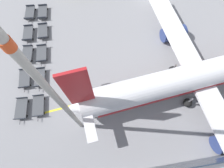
% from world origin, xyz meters
% --- Properties ---
extents(airplane, '(33.84, 40.36, 12.32)m').
position_xyz_m(airplane, '(19.61, 3.35, 3.04)').
color(airplane, white).
rests_on(airplane, ground_plane).
extents(baggage_dolly_row_near_col_a, '(3.87, 1.88, 0.92)m').
position_xyz_m(baggage_dolly_row_near_col_a, '(1.70, -22.16, 0.48)').
color(baggage_dolly_row_near_col_a, '#424449').
rests_on(baggage_dolly_row_near_col_a, ground_plane).
extents(baggage_dolly_row_near_col_b, '(3.86, 1.82, 0.92)m').
position_xyz_m(baggage_dolly_row_near_col_b, '(6.37, -22.34, 0.48)').
color(baggage_dolly_row_near_col_b, '#424449').
rests_on(baggage_dolly_row_near_col_b, ground_plane).
extents(baggage_dolly_row_near_col_c, '(3.88, 1.91, 0.92)m').
position_xyz_m(baggage_dolly_row_near_col_c, '(10.66, -22.36, 0.48)').
color(baggage_dolly_row_near_col_c, '#424449').
rests_on(baggage_dolly_row_near_col_c, ground_plane).
extents(baggage_dolly_row_near_col_d, '(3.82, 1.72, 0.92)m').
position_xyz_m(baggage_dolly_row_near_col_d, '(15.01, -22.61, 0.48)').
color(baggage_dolly_row_near_col_d, '#424449').
rests_on(baggage_dolly_row_near_col_d, ground_plane).
extents(baggage_dolly_row_near_col_e, '(3.87, 1.87, 0.92)m').
position_xyz_m(baggage_dolly_row_near_col_e, '(19.72, -22.89, 0.48)').
color(baggage_dolly_row_near_col_e, '#424449').
rests_on(baggage_dolly_row_near_col_e, ground_plane).
extents(baggage_dolly_row_mid_a_col_a, '(3.85, 1.81, 0.92)m').
position_xyz_m(baggage_dolly_row_mid_a_col_a, '(1.91, -19.87, 0.48)').
color(baggage_dolly_row_mid_a_col_a, '#424449').
rests_on(baggage_dolly_row_mid_a_col_a, ground_plane).
extents(baggage_dolly_row_mid_a_col_b, '(3.82, 1.72, 0.92)m').
position_xyz_m(baggage_dolly_row_mid_a_col_b, '(6.36, -19.83, 0.48)').
color(baggage_dolly_row_mid_a_col_b, '#424449').
rests_on(baggage_dolly_row_mid_a_col_b, ground_plane).
extents(baggage_dolly_row_mid_a_col_c, '(3.84, 1.77, 0.92)m').
position_xyz_m(baggage_dolly_row_mid_a_col_c, '(10.89, -20.05, 0.48)').
color(baggage_dolly_row_mid_a_col_c, '#424449').
rests_on(baggage_dolly_row_mid_a_col_c, ground_plane).
extents(baggage_dolly_row_mid_a_col_d, '(3.84, 1.77, 0.92)m').
position_xyz_m(baggage_dolly_row_mid_a_col_d, '(15.20, -20.34, 0.48)').
color(baggage_dolly_row_mid_a_col_d, '#424449').
rests_on(baggage_dolly_row_mid_a_col_d, ground_plane).
extents(baggage_dolly_row_mid_a_col_e, '(3.84, 1.77, 0.92)m').
position_xyz_m(baggage_dolly_row_mid_a_col_e, '(19.69, -20.52, 0.48)').
color(baggage_dolly_row_mid_a_col_e, '#424449').
rests_on(baggage_dolly_row_mid_a_col_e, ground_plane).
extents(apron_light_mast, '(2.00, 0.70, 23.80)m').
position_xyz_m(apron_light_mast, '(23.31, -14.77, 13.80)').
color(apron_light_mast, '#ADA89E').
rests_on(apron_light_mast, ground_plane).
extents(stand_guidance_stripe, '(3.86, 32.33, 0.01)m').
position_xyz_m(stand_guidance_stripe, '(19.10, -5.19, 0.00)').
color(stand_guidance_stripe, yellow).
rests_on(stand_guidance_stripe, ground_plane).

